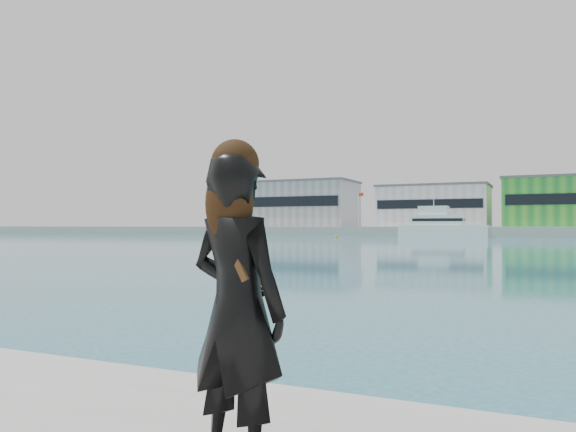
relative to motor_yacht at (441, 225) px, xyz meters
The scene contains 7 objects.
far_quay 25.27m from the motor_yacht, 44.73° to the left, with size 320.00×40.00×2.00m, color #9E9E99.
warehouse_grey_left 40.64m from the motor_yacht, 156.99° to the left, with size 26.52×16.36×11.50m.
warehouse_white 16.86m from the motor_yacht, 104.50° to the left, with size 24.48×15.35×9.50m.
flagpole_left 22.22m from the motor_yacht, 156.32° to the left, with size 1.28×0.16×8.00m.
motor_yacht is the anchor object (origin of this frame).
buoy_far 24.61m from the motor_yacht, 129.93° to the right, with size 0.50×0.50×0.50m, color yellow.
woman 114.23m from the motor_yacht, 81.25° to the right, with size 0.74×0.57×1.91m.
Camera 1 is at (1.05, -3.46, 2.19)m, focal length 35.00 mm.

